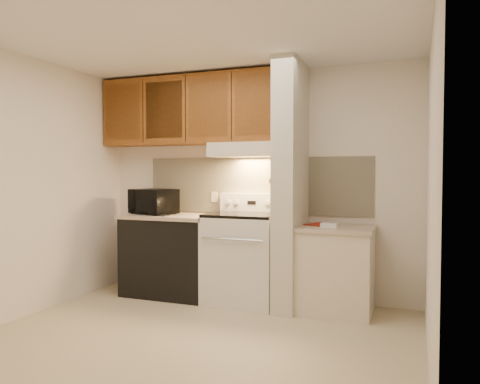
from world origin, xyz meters
The scene contains 50 objects.
floor centered at (0.00, 0.00, 0.00)m, with size 3.60×3.60×0.00m, color #C9B993.
ceiling centered at (0.00, 0.00, 2.50)m, with size 3.60×3.60×0.00m, color white.
wall_back centered at (0.00, 1.50, 1.25)m, with size 3.60×0.02×2.50m, color silver.
wall_left centered at (-1.80, 0.00, 1.25)m, with size 0.02×3.00×2.50m, color silver.
wall_right centered at (1.80, 0.00, 1.25)m, with size 0.02×3.00×2.50m, color silver.
backsplash centered at (0.00, 1.49, 1.24)m, with size 2.60×0.02×0.63m, color beige.
range_body centered at (0.00, 1.16, 0.46)m, with size 0.76×0.65×0.92m, color silver.
oven_window centered at (0.00, 0.84, 0.50)m, with size 0.50×0.01×0.30m, color black.
oven_handle centered at (0.00, 0.80, 0.72)m, with size 0.02×0.02×0.65m, color silver.
cooktop centered at (0.00, 1.16, 0.94)m, with size 0.74×0.64×0.03m, color black.
range_backguard centered at (0.00, 1.44, 1.05)m, with size 0.76×0.08×0.20m, color silver.
range_display centered at (0.00, 1.40, 1.05)m, with size 0.10×0.01×0.04m, color black.
range_knob_left_outer centered at (-0.28, 1.40, 1.05)m, with size 0.05×0.05×0.02m, color silver.
range_knob_left_inner centered at (-0.18, 1.40, 1.05)m, with size 0.05×0.05×0.02m, color silver.
range_knob_right_inner centered at (0.18, 1.40, 1.05)m, with size 0.05×0.05×0.02m, color silver.
range_knob_right_outer centered at (0.28, 1.40, 1.05)m, with size 0.05×0.05×0.02m, color silver.
dishwasher_front centered at (-0.88, 1.17, 0.43)m, with size 1.00×0.63×0.87m, color black.
left_countertop centered at (-0.88, 1.17, 0.89)m, with size 1.04×0.67×0.04m, color #BAA38F.
spoon_rest centered at (-0.90, 0.97, 0.92)m, with size 0.21×0.07×0.01m, color black.
teal_jar centered at (-1.23, 1.06, 0.96)m, with size 0.09×0.09×0.10m, color #226264.
outlet centered at (-0.48, 1.48, 1.10)m, with size 0.08×0.01×0.12m, color beige.
microwave centered at (-1.10, 1.15, 1.05)m, with size 0.51×0.35×0.28m, color black.
partition_pillar centered at (0.51, 1.15, 1.25)m, with size 0.22×0.70×2.50m, color beige.
pillar_trim centered at (0.39, 1.15, 1.30)m, with size 0.01×0.70×0.04m, color brown.
knife_strip centered at (0.39, 1.10, 1.32)m, with size 0.02×0.42×0.04m, color black.
knife_blade_a centered at (0.38, 0.94, 1.22)m, with size 0.01×0.04×0.16m, color silver.
knife_handle_a centered at (0.38, 0.93, 1.37)m, with size 0.02×0.02×0.10m, color black.
knife_blade_b centered at (0.38, 1.02, 1.21)m, with size 0.01×0.04×0.18m, color silver.
knife_handle_b centered at (0.38, 1.03, 1.37)m, with size 0.02×0.02×0.10m, color black.
knife_blade_c centered at (0.38, 1.09, 1.20)m, with size 0.01×0.04×0.20m, color silver.
knife_handle_c centered at (0.38, 1.09, 1.37)m, with size 0.02×0.02×0.10m, color black.
knife_blade_d centered at (0.38, 1.18, 1.22)m, with size 0.01×0.04×0.16m, color silver.
knife_handle_d centered at (0.38, 1.19, 1.37)m, with size 0.02×0.02×0.10m, color black.
knife_blade_e centered at (0.38, 1.26, 1.21)m, with size 0.01×0.04×0.18m, color silver.
knife_handle_e centered at (0.38, 1.26, 1.37)m, with size 0.02×0.02×0.10m, color black.
oven_mitt centered at (0.38, 1.32, 1.14)m, with size 0.03×0.09×0.22m, color slate.
right_cab_base centered at (0.97, 1.15, 0.40)m, with size 0.70×0.60×0.81m, color beige.
right_countertop centered at (0.97, 1.15, 0.83)m, with size 0.74×0.64×0.04m, color #BAA38F.
red_folder centered at (0.79, 1.25, 0.85)m, with size 0.21×0.29×0.01m, color maroon.
white_box centered at (0.92, 1.05, 0.87)m, with size 0.15×0.10×0.04m, color white.
range_hood centered at (0.00, 1.28, 1.62)m, with size 0.78×0.44×0.15m, color beige.
hood_lip centered at (0.00, 1.07, 1.58)m, with size 0.78×0.04×0.06m, color beige.
upper_cabinets centered at (-0.69, 1.32, 2.08)m, with size 2.18×0.33×0.77m, color brown.
cab_door_a centered at (-1.51, 1.17, 2.08)m, with size 0.46×0.01×0.63m, color brown.
cab_gap_a centered at (-1.23, 1.16, 2.08)m, with size 0.01×0.01×0.73m, color black.
cab_door_b centered at (-0.96, 1.17, 2.08)m, with size 0.46×0.01×0.63m, color brown.
cab_gap_b centered at (-0.69, 1.16, 2.08)m, with size 0.01×0.01×0.73m, color black.
cab_door_c centered at (-0.42, 1.17, 2.08)m, with size 0.46×0.01×0.63m, color brown.
cab_gap_c centered at (-0.14, 1.16, 2.08)m, with size 0.01×0.01×0.73m, color black.
cab_door_d centered at (0.13, 1.17, 2.08)m, with size 0.46×0.01×0.63m, color brown.
Camera 1 is at (1.71, -3.47, 1.38)m, focal length 35.00 mm.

